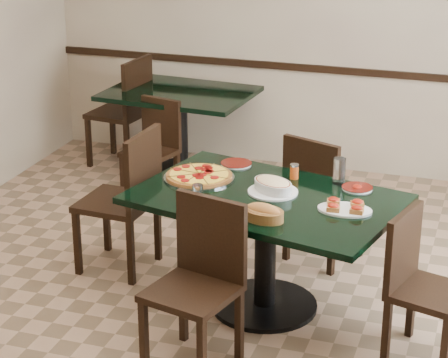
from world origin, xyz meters
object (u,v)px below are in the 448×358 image
(chair_near, at_px, (200,273))
(chair_right, at_px, (418,279))
(bread_basket, at_px, (263,213))
(back_table, at_px, (180,117))
(pepperoni_pizza, at_px, (199,176))
(back_chair_left, at_px, (127,106))
(back_chair_near, at_px, (155,143))
(lasagna_casserole, at_px, (273,185))
(main_table, at_px, (266,224))
(chair_left, at_px, (129,193))
(chair_far, at_px, (319,193))
(bruschetta_platter, at_px, (345,207))

(chair_near, relative_size, chair_right, 1.10)
(chair_near, xyz_separation_m, bread_basket, (0.26, 0.32, 0.26))
(back_table, xyz_separation_m, pepperoni_pizza, (0.86, -1.91, 0.24))
(back_chair_left, bearing_deg, pepperoni_pizza, 42.36)
(back_chair_near, height_order, pepperoni_pizza, back_chair_near)
(back_chair_left, xyz_separation_m, lasagna_casserole, (1.90, -2.07, 0.24))
(main_table, bearing_deg, lasagna_casserole, 84.30)
(main_table, xyz_separation_m, pepperoni_pizza, (-0.48, 0.15, 0.20))
(chair_right, height_order, lasagna_casserole, chair_right)
(pepperoni_pizza, bearing_deg, chair_near, -69.89)
(back_table, distance_m, chair_left, 1.86)
(chair_far, distance_m, lasagna_casserole, 0.73)
(chair_left, bearing_deg, lasagna_casserole, 84.64)
(chair_far, height_order, chair_left, chair_left)
(chair_far, xyz_separation_m, pepperoni_pizza, (-0.65, -0.57, 0.26))
(back_table, relative_size, back_chair_near, 1.60)
(back_table, xyz_separation_m, lasagna_casserole, (1.37, -1.99, 0.27))
(back_chair_near, xyz_separation_m, bread_basket, (1.45, -1.90, 0.35))
(bruschetta_platter, bearing_deg, chair_near, -140.96)
(back_chair_left, bearing_deg, bruschetta_platter, 54.11)
(chair_far, distance_m, bread_basket, 1.11)
(back_chair_left, bearing_deg, main_table, 48.54)
(main_table, relative_size, lasagna_casserole, 5.29)
(back_table, relative_size, chair_near, 1.36)
(chair_near, distance_m, chair_right, 1.20)
(bruschetta_platter, bearing_deg, back_table, 128.61)
(back_chair_left, relative_size, pepperoni_pizza, 2.20)
(chair_right, xyz_separation_m, back_chair_near, (-2.31, 1.80, -0.03))
(bread_basket, bearing_deg, pepperoni_pizza, 150.97)
(back_table, bearing_deg, bread_basket, -54.85)
(back_chair_near, bearing_deg, bread_basket, -38.05)
(bruschetta_platter, bearing_deg, lasagna_casserole, 160.81)
(main_table, xyz_separation_m, back_chair_left, (-1.87, 2.14, -0.01))
(back_chair_left, relative_size, bruschetta_platter, 3.05)
(chair_far, height_order, chair_right, chair_far)
(back_chair_near, bearing_deg, back_chair_left, 145.44)
(back_chair_near, xyz_separation_m, lasagna_casserole, (1.39, -1.49, 0.36))
(chair_right, xyz_separation_m, chair_left, (-1.95, 0.48, 0.08))
(bruschetta_platter, bearing_deg, back_chair_near, 136.71)
(chair_far, bearing_deg, chair_right, 149.67)
(back_table, xyz_separation_m, chair_far, (1.51, -1.33, -0.01))
(chair_near, bearing_deg, back_table, 126.98)
(main_table, bearing_deg, bread_basket, -63.99)
(chair_right, distance_m, pepperoni_pizza, 1.51)
(main_table, relative_size, chair_far, 1.89)
(chair_far, xyz_separation_m, chair_near, (-0.35, -1.39, 0.01))
(chair_left, bearing_deg, chair_near, 46.38)
(pepperoni_pizza, distance_m, bread_basket, 0.75)
(chair_left, xyz_separation_m, back_chair_left, (-0.87, 1.91, -0.00))
(back_chair_left, bearing_deg, chair_far, 62.65)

